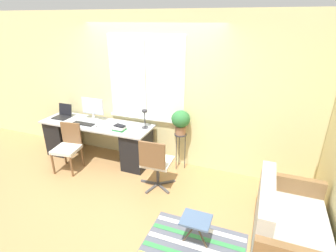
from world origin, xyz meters
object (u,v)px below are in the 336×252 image
object	(u,v)px
desk_chair_wooden	(68,146)
couch_loveseat	(286,232)
office_chair_swivel	(156,162)
plant_stand	(180,139)
monitor	(93,108)
potted_plant	(181,120)
book_stack	(119,128)
desk_lamp	(145,115)
laptop	(63,115)
keyboard	(83,124)
folding_stool	(196,222)
mouse	(96,125)

from	to	relation	value
desk_chair_wooden	couch_loveseat	size ratio (longest dim) A/B	0.64
office_chair_swivel	plant_stand	size ratio (longest dim) A/B	1.30
monitor	potted_plant	xyz separation A→B (m)	(1.76, 0.07, -0.04)
desk_chair_wooden	book_stack	bearing A→B (deg)	16.39
desk_lamp	office_chair_swivel	world-z (taller)	desk_lamp
laptop	monitor	xyz separation A→B (m)	(0.65, 0.11, 0.18)
laptop	plant_stand	bearing A→B (deg)	4.27
couch_loveseat	keyboard	bearing A→B (deg)	74.01
laptop	desk_lamp	bearing A→B (deg)	2.97
folding_stool	plant_stand	bearing A→B (deg)	114.45
laptop	monitor	distance (m)	0.68
keyboard	folding_stool	distance (m)	2.87
mouse	plant_stand	distance (m)	1.55
couch_loveseat	monitor	bearing A→B (deg)	69.72
keyboard	potted_plant	bearing A→B (deg)	10.97
keyboard	laptop	bearing A→B (deg)	164.83
monitor	couch_loveseat	distance (m)	3.79
office_chair_swivel	plant_stand	xyz separation A→B (m)	(0.16, 0.72, 0.10)
laptop	plant_stand	distance (m)	2.42
monitor	couch_loveseat	xyz separation A→B (m)	(3.50, -1.29, -0.67)
mouse	folding_stool	distance (m)	2.62
mouse	folding_stool	size ratio (longest dim) A/B	0.18
keyboard	plant_stand	world-z (taller)	keyboard
monitor	book_stack	size ratio (longest dim) A/B	2.04
folding_stool	desk_chair_wooden	bearing A→B (deg)	161.04
mouse	potted_plant	xyz separation A→B (m)	(1.50, 0.34, 0.18)
desk_chair_wooden	mouse	bearing A→B (deg)	39.40
book_stack	potted_plant	size ratio (longest dim) A/B	0.54
monitor	potted_plant	distance (m)	1.76
couch_loveseat	folding_stool	world-z (taller)	couch_loveseat
keyboard	desk_chair_wooden	distance (m)	0.49
office_chair_swivel	keyboard	bearing A→B (deg)	-15.68
desk_chair_wooden	plant_stand	xyz separation A→B (m)	(1.86, 0.74, 0.12)
book_stack	folding_stool	world-z (taller)	book_stack
laptop	desk_chair_wooden	xyz separation A→B (m)	(0.54, -0.56, -0.34)
desk_lamp	desk_chair_wooden	size ratio (longest dim) A/B	0.42
laptop	keyboard	xyz separation A→B (m)	(0.62, -0.17, -0.05)
mouse	book_stack	bearing A→B (deg)	-1.23
desk_lamp	potted_plant	world-z (taller)	potted_plant
laptop	keyboard	world-z (taller)	laptop
monitor	office_chair_swivel	distance (m)	1.80
mouse	desk_chair_wooden	size ratio (longest dim) A/B	0.09
desk_lamp	desk_chair_wooden	xyz separation A→B (m)	(-1.22, -0.65, -0.53)
book_stack	office_chair_swivel	size ratio (longest dim) A/B	0.26
mouse	office_chair_swivel	world-z (taller)	office_chair_swivel
couch_loveseat	folding_stool	xyz separation A→B (m)	(-1.00, -0.28, 0.05)
keyboard	desk_lamp	world-z (taller)	desk_lamp
keyboard	couch_loveseat	distance (m)	3.70
couch_loveseat	potted_plant	world-z (taller)	potted_plant
laptop	desk_lamp	xyz separation A→B (m)	(1.76, 0.09, 0.19)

